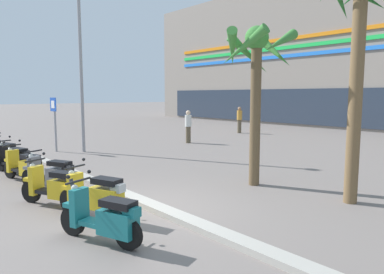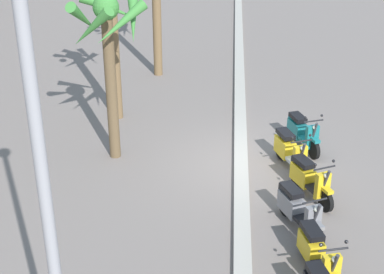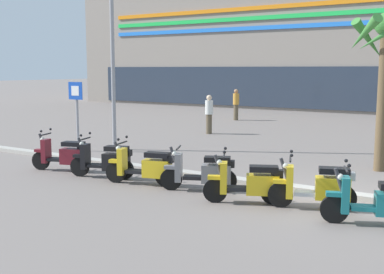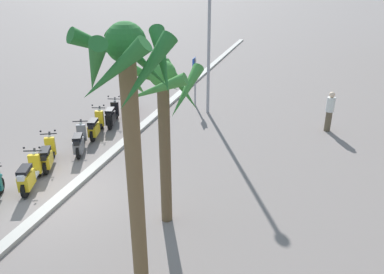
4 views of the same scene
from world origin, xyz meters
TOP-DOWN VIEW (x-y plane):
  - ground_plane at (0.00, 0.00)m, footprint 200.00×200.00m
  - curb_strip at (0.00, 0.24)m, footprint 60.00×0.36m
  - scooter_maroon_mid_front at (-7.28, -1.07)m, footprint 1.71×0.77m
  - scooter_black_last_in_row at (-5.69, -1.12)m, footprint 1.77×0.75m
  - scooter_yellow_mid_centre at (-4.37, -1.16)m, footprint 1.81×0.75m
  - scooter_grey_far_back at (-2.83, -0.94)m, footprint 1.69×0.92m
  - scooter_yellow_mid_rear at (-1.47, -1.33)m, footprint 1.61×0.91m
  - scooter_yellow_lead_nearest at (-0.10, -0.99)m, footprint 1.69×0.84m
  - crossing_sign at (-9.40, 1.55)m, footprint 0.60×0.13m
  - palm_tree_near_sign at (0.18, 3.61)m, footprint 1.98×1.98m
  - palm_tree_by_mall_entrance at (2.75, 4.02)m, footprint 1.91×1.98m
  - pedestrian_strolling_near_curb at (-7.78, 7.91)m, footprint 0.34×0.34m
  - street_lamp at (-8.52, 2.46)m, footprint 0.36×0.36m

SIDE VIEW (x-z plane):
  - ground_plane at x=0.00m, z-range 0.00..0.00m
  - curb_strip at x=0.00m, z-range 0.00..0.12m
  - scooter_yellow_mid_rear at x=-1.47m, z-range -0.14..1.03m
  - scooter_grey_far_back at x=-2.83m, z-range -0.07..0.97m
  - scooter_yellow_mid_centre at x=-4.37m, z-range -0.14..1.04m
  - scooter_maroon_mid_front at x=-7.28m, z-range -0.13..1.04m
  - scooter_black_last_in_row at x=-5.69m, z-range -0.13..1.05m
  - scooter_yellow_lead_nearest at x=-0.10m, z-range -0.12..1.05m
  - pedestrian_strolling_near_curb at x=-7.78m, z-range 0.05..1.76m
  - crossing_sign at x=-9.40m, z-range 0.30..2.70m
  - palm_tree_near_sign at x=0.18m, z-range 1.14..5.49m
  - palm_tree_by_mall_entrance at x=2.75m, z-range 1.41..6.93m
  - street_lamp at x=-8.52m, z-range 0.76..8.40m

